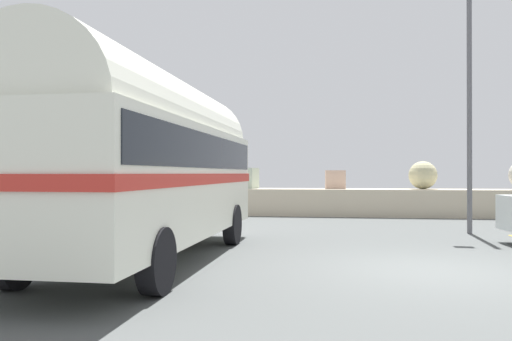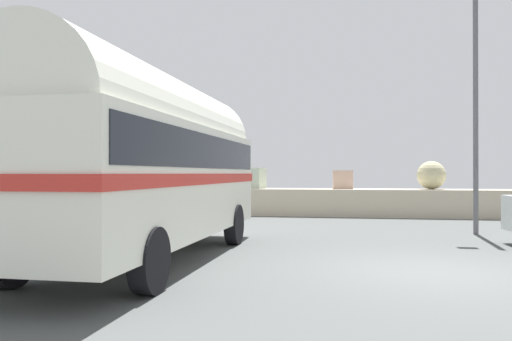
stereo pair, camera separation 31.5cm
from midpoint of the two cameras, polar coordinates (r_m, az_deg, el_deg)
The scene contains 4 objects.
ground at distance 9.68m, azimuth 18.18°, elevation -10.55°, with size 32.00×26.00×0.02m.
breakwater at distance 21.27m, azimuth 12.42°, elevation -3.05°, with size 31.36×2.05×2.49m.
vintage_coach at distance 10.23m, azimuth -12.57°, elevation 1.47°, with size 2.58×8.63×3.70m.
lamp_post at distance 15.95m, azimuth 21.69°, elevation 7.83°, with size 0.99×0.35×7.15m.
Camera 1 is at (-1.79, -9.41, 1.73)m, focal length 36.17 mm.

